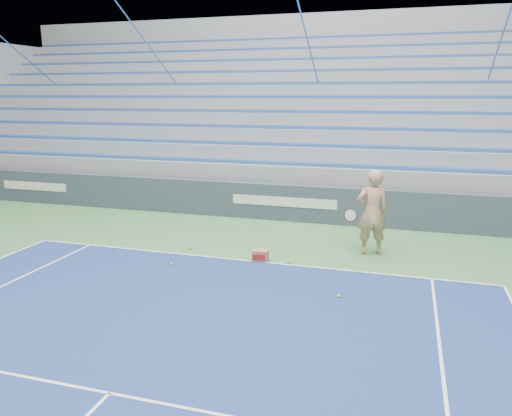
{
  "coord_description": "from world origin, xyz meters",
  "views": [
    {
      "loc": [
        3.45,
        1.5,
        3.75
      ],
      "look_at": [
        0.15,
        12.38,
        1.15
      ],
      "focal_mm": 35.0,
      "sensor_mm": 36.0,
      "label": 1
    }
  ],
  "objects": [
    {
      "name": "sponsor_barrier",
      "position": [
        0.0,
        15.88,
        0.55
      ],
      "size": [
        30.0,
        0.32,
        1.1
      ],
      "color": "#354150",
      "rests_on": "ground"
    },
    {
      "name": "bleachers",
      "position": [
        0.0,
        21.6,
        2.36
      ],
      "size": [
        31.0,
        9.15,
        7.3
      ],
      "color": "gray",
      "rests_on": "ground"
    },
    {
      "name": "tennis_player",
      "position": [
        2.75,
        13.25,
        1.03
      ],
      "size": [
        1.04,
        0.98,
        2.05
      ],
      "color": "tan",
      "rests_on": "ground"
    },
    {
      "name": "ball_box",
      "position": [
        0.38,
        11.98,
        0.13
      ],
      "size": [
        0.4,
        0.33,
        0.27
      ],
      "color": "#966948",
      "rests_on": "ground"
    },
    {
      "name": "tennis_ball_0",
      "position": [
        1.04,
        12.01,
        0.03
      ],
      "size": [
        0.07,
        0.07,
        0.07
      ],
      "primitive_type": "sphere",
      "color": "#A3D02A",
      "rests_on": "ground"
    },
    {
      "name": "tennis_ball_1",
      "position": [
        -1.46,
        11.11,
        0.03
      ],
      "size": [
        0.07,
        0.07,
        0.07
      ],
      "primitive_type": "sphere",
      "color": "#A3D02A",
      "rests_on": "ground"
    },
    {
      "name": "tennis_ball_2",
      "position": [
        2.6,
        11.8,
        0.03
      ],
      "size": [
        0.07,
        0.07,
        0.07
      ],
      "primitive_type": "sphere",
      "color": "#A3D02A",
      "rests_on": "ground"
    },
    {
      "name": "tennis_ball_3",
      "position": [
        -1.54,
        12.31,
        0.03
      ],
      "size": [
        0.07,
        0.07,
        0.07
      ],
      "primitive_type": "sphere",
      "color": "#A3D02A",
      "rests_on": "ground"
    },
    {
      "name": "tennis_ball_4",
      "position": [
        2.39,
        10.36,
        0.03
      ],
      "size": [
        0.07,
        0.07,
        0.07
      ],
      "primitive_type": "sphere",
      "color": "#A3D02A",
      "rests_on": "ground"
    }
  ]
}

